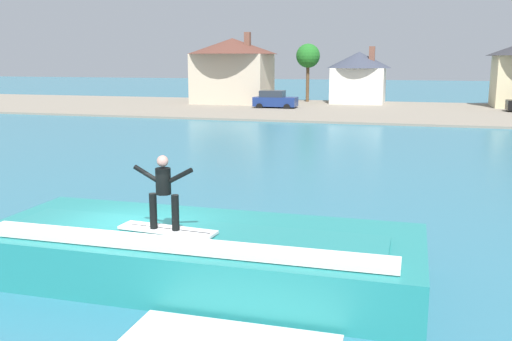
{
  "coord_description": "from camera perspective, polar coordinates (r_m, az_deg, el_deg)",
  "views": [
    {
      "loc": [
        6.02,
        -11.18,
        4.82
      ],
      "look_at": [
        1.56,
        4.73,
        1.57
      ],
      "focal_mm": 39.53,
      "sensor_mm": 36.0,
      "label": 1
    }
  ],
  "objects": [
    {
      "name": "house_with_chimney",
      "position": [
        61.88,
        -2.39,
        10.43
      ],
      "size": [
        9.75,
        9.75,
        7.65
      ],
      "color": "beige",
      "rests_on": "ground_plane"
    },
    {
      "name": "surfer",
      "position": [
        11.94,
        -9.35,
        -1.79
      ],
      "size": [
        1.34,
        0.32,
        1.59
      ],
      "color": "black",
      "rests_on": "surfboard"
    },
    {
      "name": "house_small_cottage",
      "position": [
        62.91,
        10.35,
        9.45
      ],
      "size": [
        6.92,
        6.92,
        6.21
      ],
      "color": "silver",
      "rests_on": "ground_plane"
    },
    {
      "name": "car_near_shore",
      "position": [
        55.86,
        1.91,
        7.16
      ],
      "size": [
        4.21,
        2.23,
        1.86
      ],
      "color": "navy",
      "rests_on": "ground_plane"
    },
    {
      "name": "tree_tall_bare",
      "position": [
        64.12,
        5.29,
        11.41
      ],
      "size": [
        2.65,
        2.65,
        6.58
      ],
      "color": "brown",
      "rests_on": "ground_plane"
    },
    {
      "name": "ground_plane",
      "position": [
        13.58,
        -11.98,
        -9.9
      ],
      "size": [
        260.0,
        260.0,
        0.0
      ],
      "primitive_type": "plane",
      "color": "teal"
    },
    {
      "name": "shoreline_bank",
      "position": [
        54.94,
        9.38,
        6.06
      ],
      "size": [
        120.0,
        22.78,
        0.17
      ],
      "color": "gray",
      "rests_on": "ground_plane"
    },
    {
      "name": "wave_crest",
      "position": [
        12.78,
        -5.79,
        -8.32
      ],
      "size": [
        9.75,
        3.86,
        1.23
      ],
      "color": "teal",
      "rests_on": "ground_plane"
    },
    {
      "name": "surfboard",
      "position": [
        12.23,
        -8.94,
        -5.94
      ],
      "size": [
        2.21,
        0.7,
        0.06
      ],
      "color": "white",
      "rests_on": "wave_crest"
    }
  ]
}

